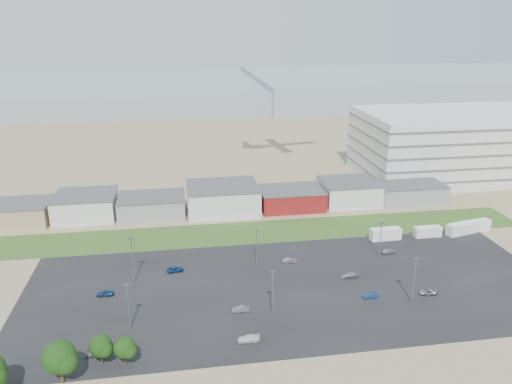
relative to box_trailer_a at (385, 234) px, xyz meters
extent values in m
plane|color=#847554|center=(-36.23, -41.54, -1.60)|extent=(700.00, 700.00, 0.00)
cube|color=black|center=(-31.23, -21.54, -1.59)|extent=(120.00, 50.00, 0.01)
cube|color=#31551F|center=(-36.23, 10.46, -1.59)|extent=(160.00, 16.00, 0.02)
cube|color=silver|center=(53.77, 53.46, 10.90)|extent=(80.00, 40.00, 25.00)
imported|color=#A5A5AA|center=(-2.31, -29.24, -1.06)|extent=(4.06, 2.17, 1.09)
imported|color=navy|center=(-15.39, -28.73, -1.03)|extent=(3.48, 1.32, 1.13)
imported|color=silver|center=(-43.83, -40.03, -0.99)|extent=(4.23, 1.83, 1.21)
imported|color=#595B5E|center=(-43.97, -29.72, -1.00)|extent=(3.62, 1.30, 1.19)
imported|color=navy|center=(-72.66, -18.84, -0.97)|extent=(3.73, 1.62, 1.25)
imported|color=#A5A5AA|center=(-2.77, -8.57, -0.97)|extent=(3.75, 1.69, 1.25)
imported|color=navy|center=(-57.37, -9.94, -1.03)|extent=(4.28, 2.38, 1.13)
imported|color=#595B5E|center=(-71.31, -39.99, -1.00)|extent=(4.22, 1.87, 1.21)
imported|color=#A5A5AA|center=(-29.05, -9.66, -1.00)|extent=(3.70, 1.50, 1.19)
imported|color=#A5A5AA|center=(-16.91, -19.23, -1.02)|extent=(3.97, 1.63, 1.15)
camera|label=1|loc=(-54.84, -119.02, 55.66)|focal=35.00mm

